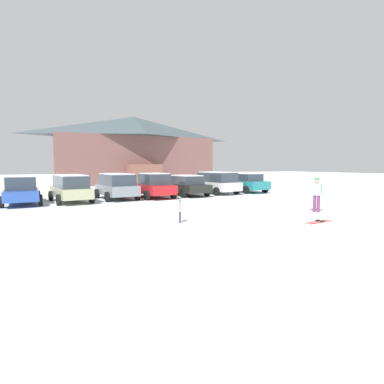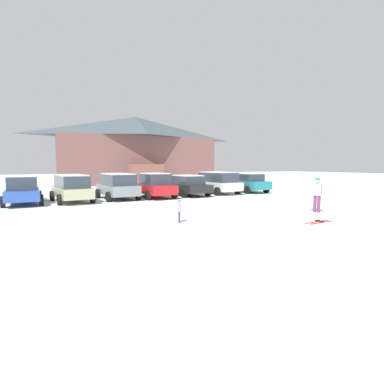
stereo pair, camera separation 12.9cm
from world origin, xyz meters
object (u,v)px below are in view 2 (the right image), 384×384
at_px(ski_lodge, 136,150).
at_px(parked_blue_hatchback, 23,190).
at_px(skier_adult_in_blue_parka, 317,193).
at_px(parked_white_suv, 218,182).
at_px(pair_of_skis, 319,222).
at_px(parked_beige_suv, 71,187).
at_px(parked_black_sedan, 187,185).
at_px(parked_red_sedan, 154,185).
at_px(parked_teal_hatchback, 248,183).
at_px(skier_child_in_pink_snowsuit, 179,210).
at_px(parked_grey_wagon, 118,185).

distance_m(ski_lodge, parked_blue_hatchback, 21.02).
distance_m(ski_lodge, skier_adult_in_blue_parka, 27.30).
bearing_deg(skier_adult_in_blue_parka, parked_white_suv, 85.71).
distance_m(parked_white_suv, pair_of_skis, 12.50).
relative_size(parked_beige_suv, parked_black_sedan, 0.96).
height_order(parked_beige_suv, parked_red_sedan, parked_red_sedan).
bearing_deg(parked_teal_hatchback, parked_blue_hatchback, -179.05).
height_order(ski_lodge, parked_blue_hatchback, ski_lodge).
bearing_deg(parked_beige_suv, skier_child_in_pink_snowsuit, -70.95).
relative_size(parked_blue_hatchback, parked_white_suv, 1.10).
xyz_separation_m(parked_teal_hatchback, skier_child_in_pink_snowsuit, (-10.76, -9.73, -0.31)).
relative_size(parked_black_sedan, skier_child_in_pink_snowsuit, 5.31).
bearing_deg(parked_beige_suv, parked_blue_hatchback, 173.62).
distance_m(parked_blue_hatchback, parked_red_sedan, 8.05).
relative_size(parked_blue_hatchback, pair_of_skis, 3.41).
height_order(parked_blue_hatchback, skier_child_in_pink_snowsuit, parked_blue_hatchback).
relative_size(ski_lodge, parked_grey_wagon, 4.68).
distance_m(parked_grey_wagon, parked_black_sedan, 5.27).
xyz_separation_m(parked_blue_hatchback, pair_of_skis, (10.80, -11.92, -0.82)).
distance_m(parked_grey_wagon, parked_white_suv, 8.03).
distance_m(parked_beige_suv, skier_adult_in_blue_parka, 14.10).
distance_m(parked_beige_suv, parked_grey_wagon, 2.91).
distance_m(parked_teal_hatchback, pair_of_skis, 13.52).
relative_size(ski_lodge, parked_blue_hatchback, 4.09).
height_order(parked_grey_wagon, parked_teal_hatchback, parked_grey_wagon).
bearing_deg(parked_black_sedan, skier_adult_in_blue_parka, -79.03).
distance_m(skier_child_in_pink_snowsuit, pair_of_skis, 5.59).
height_order(parked_black_sedan, skier_child_in_pink_snowsuit, parked_black_sedan).
xyz_separation_m(ski_lodge, pair_of_skis, (-1.06, -28.94, -4.20)).
height_order(parked_white_suv, skier_adult_in_blue_parka, parked_white_suv).
distance_m(parked_red_sedan, pair_of_skis, 11.98).
xyz_separation_m(parked_black_sedan, skier_child_in_pink_snowsuit, (-5.00, -9.62, -0.28)).
distance_m(parked_black_sedan, parked_white_suv, 2.77).
xyz_separation_m(parked_beige_suv, parked_black_sedan, (8.17, 0.47, -0.12)).
height_order(parked_teal_hatchback, pair_of_skis, parked_teal_hatchback).
bearing_deg(parked_black_sedan, parked_white_suv, 1.20).
height_order(parked_grey_wagon, parked_black_sedan, parked_grey_wagon).
xyz_separation_m(skier_adult_in_blue_parka, skier_child_in_pink_snowsuit, (-6.99, 0.62, -0.44)).
bearing_deg(parked_black_sedan, parked_teal_hatchback, 1.01).
bearing_deg(parked_red_sedan, parked_teal_hatchback, 3.80).
relative_size(parked_beige_suv, parked_white_suv, 1.06).
xyz_separation_m(parked_blue_hatchback, skier_adult_in_blue_parka, (12.81, -10.08, 0.10)).
xyz_separation_m(ski_lodge, parked_teal_hatchback, (4.71, -16.74, -3.40)).
height_order(ski_lodge, parked_teal_hatchback, ski_lodge).
height_order(parked_blue_hatchback, parked_red_sedan, parked_red_sedan).
bearing_deg(parked_grey_wagon, parked_teal_hatchback, 1.53).
bearing_deg(skier_adult_in_blue_parka, ski_lodge, 92.00).
bearing_deg(parked_teal_hatchback, skier_child_in_pink_snowsuit, -137.88).
xyz_separation_m(ski_lodge, parked_black_sedan, (-1.04, -16.84, -3.43)).
relative_size(ski_lodge, parked_red_sedan, 4.67).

